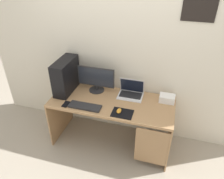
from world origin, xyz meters
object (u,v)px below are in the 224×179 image
at_px(projector, 167,98).
at_px(mouse_left, 119,111).
at_px(cell_phone, 66,104).
at_px(laptop, 131,92).
at_px(monitor, 96,79).
at_px(pc_tower, 66,76).
at_px(keyboard, 85,106).

bearing_deg(projector, mouse_left, -143.85).
height_order(projector, cell_phone, projector).
bearing_deg(laptop, monitor, -177.72).
relative_size(monitor, laptop, 1.56).
distance_m(pc_tower, projector, 1.40).
bearing_deg(monitor, cell_phone, -122.05).
bearing_deg(cell_phone, projector, 19.23).
xyz_separation_m(pc_tower, cell_phone, (0.13, -0.33, -0.23)).
distance_m(pc_tower, laptop, 0.92).
height_order(pc_tower, projector, pc_tower).
relative_size(monitor, cell_phone, 4.04).
bearing_deg(mouse_left, projector, 36.15).
bearing_deg(mouse_left, laptop, 81.69).
height_order(laptop, projector, laptop).
relative_size(keyboard, cell_phone, 3.23).
xyz_separation_m(laptop, mouse_left, (-0.06, -0.41, -0.03)).
xyz_separation_m(pc_tower, laptop, (0.90, 0.12, -0.18)).
xyz_separation_m(monitor, mouse_left, (0.43, -0.39, -0.16)).
height_order(projector, keyboard, projector).
height_order(monitor, cell_phone, monitor).
height_order(pc_tower, mouse_left, pc_tower).
bearing_deg(mouse_left, pc_tower, 160.88).
xyz_separation_m(laptop, projector, (0.49, -0.01, -0.00)).
height_order(laptop, cell_phone, laptop).
distance_m(laptop, projector, 0.49).
relative_size(pc_tower, cell_phone, 3.82).
xyz_separation_m(mouse_left, cell_phone, (-0.70, -0.04, -0.02)).
bearing_deg(cell_phone, pc_tower, 112.47).
xyz_separation_m(monitor, projector, (0.98, 0.01, -0.14)).
xyz_separation_m(monitor, cell_phone, (-0.27, -0.43, -0.18)).
relative_size(pc_tower, projector, 2.48).
height_order(pc_tower, monitor, pc_tower).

